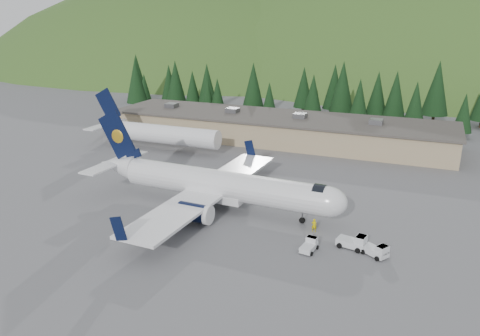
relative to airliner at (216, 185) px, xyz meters
The scene contains 10 objects.
ground 3.45m from the airliner, ahead, with size 600.00×600.00×0.00m, color #58585D.
airliner is the anchor object (origin of this frame).
second_airliner 32.41m from the airliner, 137.35° to the left, with size 27.50×11.00×10.05m.
baggage_tug_a 20.06m from the airliner, 13.80° to the right, with size 3.43×2.41×1.70m.
baggage_tug_b 22.80m from the airliner, 14.61° to the right, with size 3.20×2.77×1.53m.
baggage_tug_c 16.68m from the airliner, 25.54° to the right, with size 1.84×2.72×1.37m.
terminal_building 38.17m from the airliner, 95.91° to the left, with size 71.00×17.00×6.10m.
ramp_worker 14.54m from the airliner, ahead, with size 0.61×0.40×1.67m, color #DCC200.
tree_line 63.02m from the airliner, 92.70° to the left, with size 111.57×19.00×13.78m.
hills 231.00m from the airliner, 75.29° to the left, with size 614.00×330.00×300.00m.
Camera 1 is at (24.47, -53.13, 24.78)m, focal length 35.00 mm.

